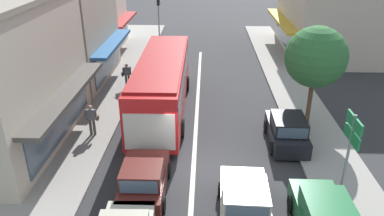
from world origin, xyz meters
The scene contains 15 objects.
ground_plane centered at (0.00, 0.00, 0.00)m, with size 140.00×140.00×0.00m, color #2D2D30.
lane_centre_line centered at (0.00, 4.00, 0.00)m, with size 0.20×28.00×0.01m, color silver.
sidewalk_left centered at (-6.80, 6.00, 0.07)m, with size 5.20×44.00×0.14m, color gray.
kerb_right centered at (6.20, 6.00, 0.06)m, with size 2.80×44.00×0.12m, color gray.
shopfront_mid_block centered at (-10.18, 10.69, 4.30)m, with size 8.78×8.07×8.62m.
shopfront_far_end centered at (-10.18, 18.46, 3.39)m, with size 7.19×7.20×6.78m.
city_bus centered at (-1.97, 5.75, 1.88)m, with size 2.81×10.88×3.23m.
sedan_behind_bus_mid centered at (1.93, -3.29, 0.66)m, with size 2.01×4.26×1.47m.
hatchback_behind_bus_near centered at (-1.85, -1.93, 0.71)m, with size 1.84×3.71×1.54m.
parked_hatchback_kerb_second centered at (4.46, 2.28, 0.71)m, with size 1.86×3.73×1.54m.
traffic_light_downstreet centered at (-3.95, 20.90, 2.85)m, with size 0.33×0.24×4.20m.
directional_road_sign centered at (5.78, -1.87, 2.70)m, with size 0.10×1.40×3.60m.
street_tree_right centered at (6.02, 4.49, 3.75)m, with size 3.13×3.13×5.33m.
pedestrian_with_handbag_near centered at (-5.17, 2.58, 1.07)m, with size 0.65×0.27×1.63m.
pedestrian_browsing_midblock centered at (-4.71, 9.14, 1.07)m, with size 0.63×0.45×1.63m.
Camera 1 is at (0.46, -13.90, 9.35)m, focal length 35.00 mm.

